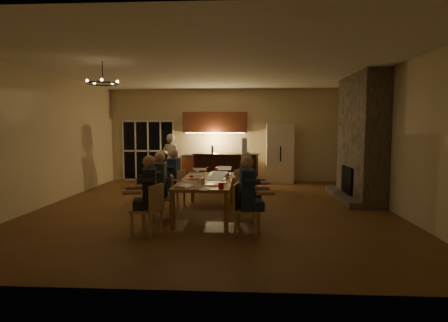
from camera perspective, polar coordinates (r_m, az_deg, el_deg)
floor at (r=8.81m, az=-1.62°, el=-7.09°), size 9.00×9.00×0.00m
back_wall at (r=13.13m, az=0.05°, el=3.93°), size 8.00×0.04×3.20m
left_wall at (r=9.82m, az=-25.75°, el=3.07°), size 0.04×9.00×3.20m
right_wall at (r=9.19m, az=24.21°, el=3.03°), size 0.04×9.00×3.20m
ceiling at (r=8.73m, az=-1.68°, el=14.06°), size 8.00×9.00×0.04m
french_doors at (r=13.53m, az=-11.46°, el=1.53°), size 1.86×0.08×2.10m
fireplace at (r=10.23m, az=20.14°, el=3.32°), size 0.58×2.50×3.20m
kitchenette at (r=12.84m, az=-1.37°, el=2.12°), size 2.24×0.68×2.40m
refrigerator at (r=12.82m, az=8.47°, el=1.16°), size 0.90×0.68×2.00m
dining_table at (r=8.11m, az=-2.65°, el=-5.45°), size 1.10×2.71×0.75m
bar_island at (r=11.49m, az=0.35°, el=-1.53°), size 2.08×0.92×1.08m
chair_left_near at (r=6.65m, az=-11.72°, el=-7.27°), size 0.55×0.55×0.89m
chair_left_mid at (r=7.71m, az=-9.40°, el=-5.54°), size 0.54×0.54×0.89m
chair_left_far at (r=8.81m, az=-7.65°, el=-4.20°), size 0.54×0.54×0.89m
chair_right_near at (r=6.55m, az=3.60°, el=-7.36°), size 0.51×0.51×0.89m
chair_right_mid at (r=7.49m, az=3.11°, el=-5.78°), size 0.46×0.46×0.89m
chair_right_far at (r=8.72m, az=3.37°, el=-4.25°), size 0.56×0.56×0.89m
person_left_near at (r=6.69m, az=-11.26°, el=-5.06°), size 0.71×0.71×1.38m
person_right_near at (r=6.45m, az=3.50°, el=-5.33°), size 0.66×0.66×1.38m
person_left_mid at (r=7.70m, az=-9.68°, el=-3.71°), size 0.63×0.63×1.38m
person_right_mid at (r=7.56m, az=3.41°, el=-3.81°), size 0.67×0.67×1.38m
person_left_far at (r=8.77m, az=-7.67°, el=-2.62°), size 0.64×0.64×1.38m
standing_person at (r=12.31m, az=-8.06°, el=0.24°), size 0.68×0.52×1.67m
chandelier at (r=8.13m, az=-17.99°, el=11.15°), size 0.64×0.64×0.03m
laptop_a at (r=7.06m, az=-6.03°, el=-3.03°), size 0.42×0.42×0.23m
laptop_b at (r=7.24m, az=-1.48°, el=-2.81°), size 0.35×0.32×0.23m
laptop_c at (r=8.18m, az=-4.39°, el=-1.91°), size 0.39×0.36×0.23m
laptop_d at (r=7.99m, az=-0.92°, el=-2.07°), size 0.37×0.34×0.23m
laptop_e at (r=9.09m, az=-3.63°, el=-1.22°), size 0.32×0.29×0.23m
laptop_f at (r=9.05m, az=0.05°, el=-1.24°), size 0.33×0.29×0.23m
mug_front at (r=7.60m, az=-3.79°, el=-2.92°), size 0.08×0.08×0.10m
mug_mid at (r=8.65m, az=-1.65°, el=-1.95°), size 0.08×0.08×0.10m
mug_back at (r=8.92m, az=-4.04°, el=-1.74°), size 0.08×0.08×0.10m
redcup_near at (r=6.77m, az=-0.44°, el=-3.81°), size 0.10×0.10×0.12m
redcup_mid at (r=8.46m, az=-5.01°, el=-2.05°), size 0.08×0.08×0.12m
redcup_far at (r=9.37m, az=-0.92°, el=-1.35°), size 0.10×0.10×0.12m
can_silver at (r=7.37m, az=-3.24°, el=-3.09°), size 0.07×0.07×0.12m
can_cola at (r=9.51m, az=-2.66°, el=-1.26°), size 0.06×0.06×0.12m
can_right at (r=8.26m, az=0.52°, el=-2.21°), size 0.07×0.07×0.12m
plate_near at (r=7.51m, az=-0.39°, el=-3.33°), size 0.25×0.25×0.02m
plate_left at (r=7.19m, az=-5.55°, el=-3.72°), size 0.24×0.24×0.02m
plate_far at (r=8.78m, az=0.39°, el=-2.11°), size 0.23×0.23×0.02m
notepad at (r=6.69m, az=-3.04°, el=-4.38°), size 0.17×0.23×0.01m
bar_bottle at (r=11.53m, az=-1.80°, el=1.79°), size 0.07×0.07×0.24m
bar_blender at (r=11.34m, az=3.14°, el=2.32°), size 0.16×0.16×0.47m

